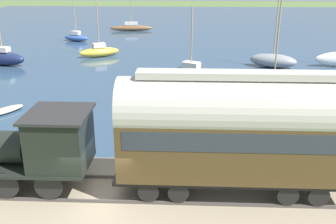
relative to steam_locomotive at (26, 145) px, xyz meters
name	(u,v)px	position (x,y,z in m)	size (l,w,h in m)	color
ground_plane	(104,208)	(-0.35, -2.83, -2.42)	(200.00, 200.00, 0.00)	#516B38
harbor_water	(165,33)	(42.98, -2.83, -2.41)	(80.00, 80.00, 0.01)	#2D4760
rail_embankment	(105,196)	(0.00, -2.83, -2.12)	(5.35, 56.00, 0.72)	gray
steam_locomotive	(26,145)	(0.00, 0.00, 0.00)	(2.37, 6.36, 3.59)	black
passenger_coach	(234,128)	(0.00, -7.60, 0.84)	(2.25, 8.53, 4.59)	black
sailboat_green	(191,75)	(16.64, -6.29, -1.67)	(3.26, 4.46, 5.96)	#236B42
sailboat_blue	(76,37)	(35.55, 7.81, -1.92)	(2.13, 3.52, 4.81)	#335199
sailboat_navy	(3,57)	(22.41, 11.16, -1.67)	(2.19, 4.52, 9.44)	#192347
sailboat_black	(273,92)	(13.43, -11.95, -1.91)	(2.58, 5.85, 8.14)	black
sailboat_yellow	(99,51)	(26.60, 3.01, -1.86)	(2.99, 4.24, 5.44)	gold
sailboat_brown	(131,27)	(44.35, 2.10, -1.90)	(1.64, 6.24, 8.27)	brown
sailboat_gray	(273,60)	(22.73, -13.85, -1.77)	(3.13, 4.56, 6.29)	gray
rowboat_mid_harbor	(5,110)	(9.76, 5.45, -2.25)	(2.65, 2.14, 0.31)	#B7B2A3
rowboat_near_shore	(333,139)	(5.93, -13.55, -2.14)	(1.58, 2.44, 0.53)	silver
rowboat_off_pier	(46,123)	(7.69, 2.11, -2.23)	(2.19, 2.24, 0.36)	#B7B2A3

